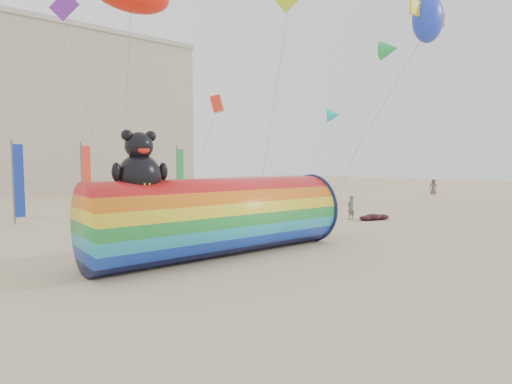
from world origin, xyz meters
TOP-DOWN VIEW (x-y plane):
  - ground at (0.00, 0.00)m, footprint 160.00×160.00m
  - windsock_assembly at (-2.06, 0.56)m, footprint 10.76×3.28m
  - kite_handler at (10.29, 3.77)m, footprint 0.60×0.41m
  - fabric_bundle at (11.49, 2.75)m, footprint 2.62×1.35m
  - festival_banners at (-1.97, 15.93)m, footprint 12.61×1.95m
  - flying_kites at (2.24, 4.38)m, footprint 28.15×15.33m

SIDE VIEW (x-z plane):
  - ground at x=0.00m, z-range 0.00..0.00m
  - fabric_bundle at x=11.49m, z-range -0.03..0.37m
  - kite_handler at x=10.29m, z-range 0.00..1.60m
  - windsock_assembly at x=-2.06m, z-range -0.84..4.13m
  - festival_banners at x=-1.97m, z-range 0.04..5.24m
  - flying_kites at x=2.24m, z-range 6.83..15.25m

